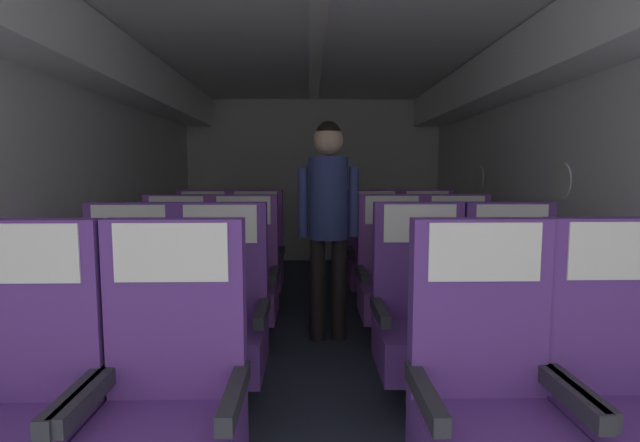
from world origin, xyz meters
TOP-DOWN VIEW (x-y plane):
  - ground at (0.00, 3.19)m, footprint 3.68×6.78m
  - fuselage_shell at (0.00, 3.46)m, footprint 3.56×6.43m
  - seat_a_left_window at (-1.01, 1.41)m, footprint 0.51×0.47m
  - seat_a_left_aisle at (-0.52, 1.42)m, footprint 0.51×0.47m
  - seat_a_right_aisle at (1.01, 1.42)m, footprint 0.51×0.47m
  - seat_a_right_window at (0.53, 1.40)m, footprint 0.51×0.47m
  - seat_b_left_window at (-1.00, 2.30)m, footprint 0.51×0.47m
  - seat_b_left_aisle at (-0.52, 2.30)m, footprint 0.51×0.47m
  - seat_b_right_aisle at (1.01, 2.29)m, footprint 0.51×0.47m
  - seat_b_right_window at (0.52, 2.30)m, footprint 0.51×0.47m
  - seat_c_left_window at (-1.00, 3.20)m, footprint 0.51×0.47m
  - seat_c_left_aisle at (-0.53, 3.19)m, footprint 0.51×0.47m
  - seat_c_right_aisle at (1.00, 3.18)m, footprint 0.51×0.47m
  - seat_c_right_window at (0.53, 3.19)m, footprint 0.51×0.47m
  - seat_d_left_window at (-1.01, 4.07)m, footprint 0.51×0.47m
  - seat_d_left_aisle at (-0.54, 4.07)m, footprint 0.51×0.47m
  - seat_d_right_aisle at (1.01, 4.07)m, footprint 0.51×0.47m
  - seat_d_right_window at (0.53, 4.09)m, footprint 0.51×0.47m
  - flight_attendant at (0.08, 3.26)m, footprint 0.43×0.28m

SIDE VIEW (x-z plane):
  - ground at x=0.00m, z-range -0.02..0.00m
  - seat_a_left_window at x=-1.01m, z-range -0.08..0.97m
  - seat_a_left_aisle at x=-0.52m, z-range -0.08..0.97m
  - seat_a_right_aisle at x=1.01m, z-range -0.08..0.97m
  - seat_a_right_window at x=0.53m, z-range -0.08..0.97m
  - seat_b_left_window at x=-1.00m, z-range -0.08..0.97m
  - seat_b_left_aisle at x=-0.52m, z-range -0.08..0.97m
  - seat_b_right_aisle at x=1.01m, z-range -0.08..0.97m
  - seat_b_right_window at x=0.52m, z-range -0.08..0.97m
  - seat_c_left_window at x=-1.00m, z-range -0.08..0.97m
  - seat_c_left_aisle at x=-0.53m, z-range -0.08..0.97m
  - seat_c_right_aisle at x=1.00m, z-range -0.08..0.97m
  - seat_c_right_window at x=0.53m, z-range -0.08..0.97m
  - seat_d_left_window at x=-1.01m, z-range -0.08..0.97m
  - seat_d_left_aisle at x=-0.54m, z-range -0.08..0.97m
  - seat_d_right_aisle at x=1.01m, z-range -0.08..0.97m
  - seat_d_right_window at x=0.53m, z-range -0.08..0.97m
  - flight_attendant at x=0.08m, z-range 0.18..1.75m
  - fuselage_shell at x=0.00m, z-range 0.50..2.75m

